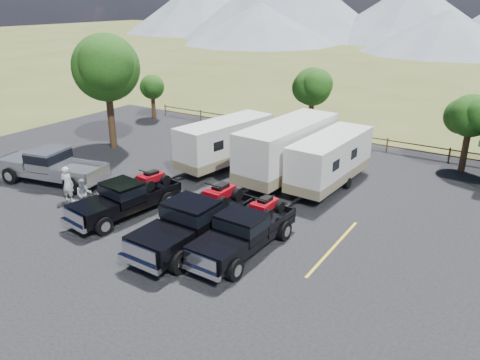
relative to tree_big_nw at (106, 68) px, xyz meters
The scene contains 18 objects.
ground 16.44m from the tree_big_nw, 35.73° to the right, with size 320.00×320.00×0.00m, color #4C5624.
asphalt_lot 14.99m from the tree_big_nw, 25.65° to the right, with size 44.00×34.00×0.04m, color black.
stall_lines 14.61m from the tree_big_nw, 21.83° to the right, with size 12.12×5.50×0.01m.
tree_big_nw is the anchor object (origin of this frame).
tree_ne_a 23.05m from the tree_big_nw, 20.37° to the left, with size 3.11×2.92×4.76m.
tree_north 14.61m from the tree_big_nw, 43.53° to the left, with size 3.46×3.24×5.25m.
tree_nw_small 9.15m from the tree_big_nw, 113.52° to the left, with size 2.59×2.43×3.85m.
rail_fence 18.06m from the tree_big_nw, 33.08° to the left, with size 36.12×0.12×1.00m.
mountain_range 97.10m from the tree_big_nw, 87.10° to the left, with size 209.00×71.00×20.00m.
rig_left 12.42m from the tree_big_nw, 39.79° to the right, with size 2.65×5.99×1.94m.
rig_center 16.09m from the tree_big_nw, 30.25° to the right, with size 2.49×6.73×2.23m.
rig_right 17.74m from the tree_big_nw, 25.19° to the right, with size 2.21×5.94×1.97m.
trailer_left 9.82m from the tree_big_nw, ahead, with size 3.24×8.44×2.92m.
trailer_center 13.66m from the tree_big_nw, ahead, with size 3.03×9.59×3.32m.
trailer_right 16.22m from the tree_big_nw, ahead, with size 2.49×8.34×2.89m.
pickup_silver 8.30m from the tree_big_nw, 71.74° to the right, with size 6.87×3.40×1.97m.
person_a 10.43m from the tree_big_nw, 57.09° to the right, with size 0.69×0.45×1.90m, color silver.
person_b 11.43m from the tree_big_nw, 50.91° to the right, with size 0.77×0.60×1.59m, color gray.
Camera 1 is at (12.05, -12.84, 9.92)m, focal length 35.00 mm.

